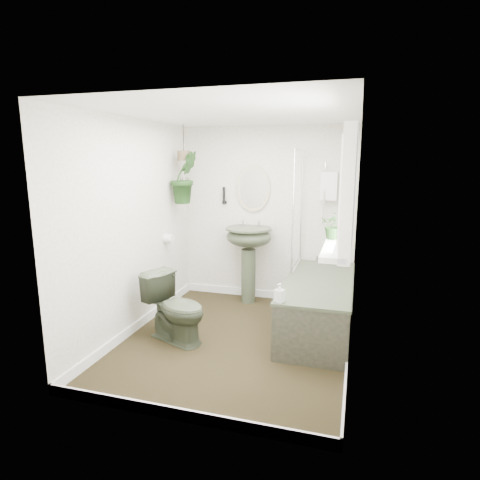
# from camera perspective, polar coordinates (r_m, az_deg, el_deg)

# --- Properties ---
(floor) EXTENTS (2.30, 2.80, 0.02)m
(floor) POSITION_cam_1_polar(r_m,az_deg,el_deg) (4.37, -0.57, -14.14)
(floor) COLOR black
(floor) RESTS_ON ground
(ceiling) EXTENTS (2.30, 2.80, 0.02)m
(ceiling) POSITION_cam_1_polar(r_m,az_deg,el_deg) (3.97, -0.64, 17.71)
(ceiling) COLOR white
(ceiling) RESTS_ON ground
(wall_back) EXTENTS (2.30, 0.02, 2.30)m
(wall_back) POSITION_cam_1_polar(r_m,az_deg,el_deg) (5.36, 3.83, 3.61)
(wall_back) COLOR white
(wall_back) RESTS_ON ground
(wall_front) EXTENTS (2.30, 0.02, 2.30)m
(wall_front) POSITION_cam_1_polar(r_m,az_deg,el_deg) (2.72, -9.35, -4.16)
(wall_front) COLOR white
(wall_front) RESTS_ON ground
(wall_left) EXTENTS (0.02, 2.80, 2.30)m
(wall_left) POSITION_cam_1_polar(r_m,az_deg,el_deg) (4.48, -14.94, 1.72)
(wall_left) COLOR white
(wall_left) RESTS_ON ground
(wall_right) EXTENTS (0.02, 2.80, 2.30)m
(wall_right) POSITION_cam_1_polar(r_m,az_deg,el_deg) (3.84, 16.19, 0.07)
(wall_right) COLOR white
(wall_right) RESTS_ON ground
(skirting) EXTENTS (2.30, 2.80, 0.10)m
(skirting) POSITION_cam_1_polar(r_m,az_deg,el_deg) (4.34, -0.58, -13.43)
(skirting) COLOR white
(skirting) RESTS_ON floor
(bathtub) EXTENTS (0.72, 1.72, 0.58)m
(bathtub) POSITION_cam_1_polar(r_m,az_deg,el_deg) (4.57, 11.08, -9.11)
(bathtub) COLOR #39422F
(bathtub) RESTS_ON floor
(bath_screen) EXTENTS (0.04, 0.72, 1.40)m
(bath_screen) POSITION_cam_1_polar(r_m,az_deg,el_deg) (4.84, 8.19, 4.24)
(bath_screen) COLOR silver
(bath_screen) RESTS_ON bathtub
(shower_box) EXTENTS (0.20, 0.10, 0.35)m
(shower_box) POSITION_cam_1_polar(r_m,az_deg,el_deg) (5.13, 12.53, 7.51)
(shower_box) COLOR white
(shower_box) RESTS_ON wall_back
(oval_mirror) EXTENTS (0.46, 0.03, 0.62)m
(oval_mirror) POSITION_cam_1_polar(r_m,az_deg,el_deg) (5.32, 1.84, 7.37)
(oval_mirror) COLOR #C4B58F
(oval_mirror) RESTS_ON wall_back
(wall_sconce) EXTENTS (0.04, 0.04, 0.22)m
(wall_sconce) POSITION_cam_1_polar(r_m,az_deg,el_deg) (5.44, -2.30, 6.39)
(wall_sconce) COLOR black
(wall_sconce) RESTS_ON wall_back
(toilet_roll_holder) EXTENTS (0.11, 0.11, 0.11)m
(toilet_roll_holder) POSITION_cam_1_polar(r_m,az_deg,el_deg) (5.10, -10.16, 0.21)
(toilet_roll_holder) COLOR white
(toilet_roll_holder) RESTS_ON wall_left
(window_recess) EXTENTS (0.08, 1.00, 0.90)m
(window_recess) POSITION_cam_1_polar(r_m,az_deg,el_deg) (3.08, 15.27, 6.83)
(window_recess) COLOR white
(window_recess) RESTS_ON wall_right
(window_sill) EXTENTS (0.18, 1.00, 0.04)m
(window_sill) POSITION_cam_1_polar(r_m,az_deg,el_deg) (3.14, 13.60, -0.76)
(window_sill) COLOR white
(window_sill) RESTS_ON wall_right
(window_blinds) EXTENTS (0.01, 0.86, 0.76)m
(window_blinds) POSITION_cam_1_polar(r_m,az_deg,el_deg) (3.08, 14.43, 6.87)
(window_blinds) COLOR white
(window_blinds) RESTS_ON wall_right
(toilet) EXTENTS (0.80, 0.63, 0.72)m
(toilet) POSITION_cam_1_polar(r_m,az_deg,el_deg) (4.28, -9.08, -9.49)
(toilet) COLOR #39422F
(toilet) RESTS_ON floor
(pedestal_sink) EXTENTS (0.64, 0.56, 1.02)m
(pedestal_sink) POSITION_cam_1_polar(r_m,az_deg,el_deg) (5.29, 1.21, -3.56)
(pedestal_sink) COLOR #39422F
(pedestal_sink) RESTS_ON floor
(sill_plant) EXTENTS (0.20, 0.18, 0.22)m
(sill_plant) POSITION_cam_1_polar(r_m,az_deg,el_deg) (3.27, 13.25, 2.08)
(sill_plant) COLOR black
(sill_plant) RESTS_ON window_sill
(hanging_plant) EXTENTS (0.45, 0.46, 0.66)m
(hanging_plant) POSITION_cam_1_polar(r_m,az_deg,el_deg) (5.18, -7.90, 8.81)
(hanging_plant) COLOR black
(hanging_plant) RESTS_ON ceiling
(soap_bottle) EXTENTS (0.10, 0.11, 0.18)m
(soap_bottle) POSITION_cam_1_polar(r_m,az_deg,el_deg) (3.74, 5.65, -7.47)
(soap_bottle) COLOR #2C292A
(soap_bottle) RESTS_ON bathtub
(hanging_pot) EXTENTS (0.16, 0.16, 0.12)m
(hanging_pot) POSITION_cam_1_polar(r_m,az_deg,el_deg) (5.18, -7.99, 11.78)
(hanging_pot) COLOR brown
(hanging_pot) RESTS_ON ceiling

